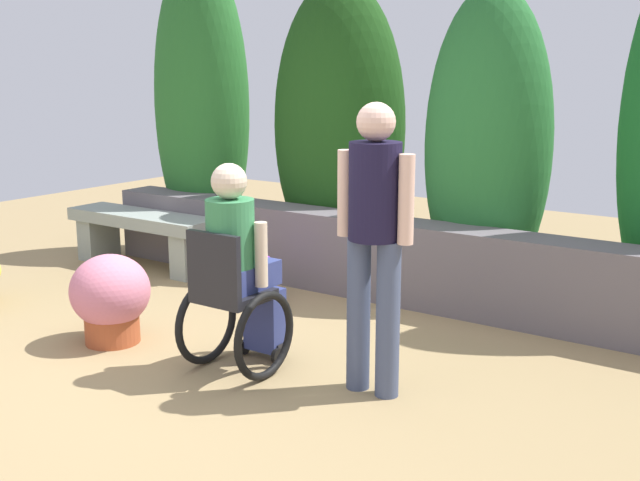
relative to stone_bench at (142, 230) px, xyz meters
The scene contains 8 objects.
ground_plane 2.85m from the stone_bench, 34.55° to the right, with size 13.59×13.59×0.00m, color #998055.
stone_retaining_wall 2.37m from the stone_bench, 10.16° to the left, with size 5.69×0.38×0.67m, color #615B5F.
hedge_backdrop 2.52m from the stone_bench, 24.34° to the left, with size 5.55×1.05×3.02m.
stone_bench is the anchor object (origin of this frame).
person_in_wheelchair 2.88m from the stone_bench, 30.94° to the right, with size 0.53×0.66×1.33m.
person_standing_companion 3.64m from the stone_bench, 21.21° to the right, with size 0.49×0.30×1.71m.
flower_pot_purple_near 1.65m from the stone_bench, ahead, with size 0.37×0.37×0.41m.
flower_pot_red_accent 2.13m from the stone_bench, 48.72° to the right, with size 0.55×0.55×0.63m.
Camera 1 is at (3.21, -3.44, 1.90)m, focal length 43.67 mm.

